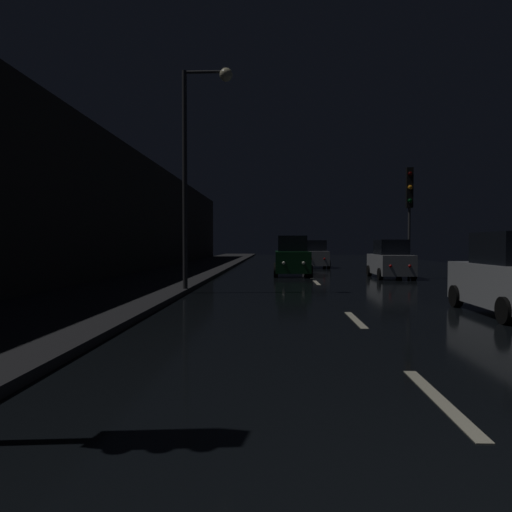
% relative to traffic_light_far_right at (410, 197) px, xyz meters
% --- Properties ---
extents(ground, '(26.22, 84.00, 0.02)m').
position_rel_traffic_light_far_right_xyz_m(ground, '(-4.61, 4.12, -3.87)').
color(ground, black).
extents(sidewalk_left, '(4.40, 84.00, 0.15)m').
position_rel_traffic_light_far_right_xyz_m(sidewalk_left, '(-11.52, 4.12, -3.79)').
color(sidewalk_left, '#28282B').
rests_on(sidewalk_left, ground).
extents(building_facade_left, '(0.80, 63.00, 6.62)m').
position_rel_traffic_light_far_right_xyz_m(building_facade_left, '(-14.12, 0.62, -0.55)').
color(building_facade_left, '#2D2B28').
rests_on(building_facade_left, ground).
extents(lane_centerline, '(0.16, 20.50, 0.01)m').
position_rel_traffic_light_far_right_xyz_m(lane_centerline, '(-4.61, -7.80, -3.86)').
color(lane_centerline, beige).
rests_on(lane_centerline, ground).
extents(traffic_light_far_right, '(0.35, 0.47, 5.27)m').
position_rel_traffic_light_far_right_xyz_m(traffic_light_far_right, '(0.00, 0.00, 0.00)').
color(traffic_light_far_right, '#38383A').
rests_on(traffic_light_far_right, ground).
extents(streetlamp_overhead, '(1.70, 0.44, 7.52)m').
position_rel_traffic_light_far_right_xyz_m(streetlamp_overhead, '(-8.97, -6.84, 1.09)').
color(streetlamp_overhead, '#2D2D30').
rests_on(streetlamp_overhead, ground).
extents(car_approaching_headlights, '(1.90, 4.12, 2.08)m').
position_rel_traffic_light_far_right_xyz_m(car_approaching_headlights, '(-5.50, 1.91, -2.91)').
color(car_approaching_headlights, '#0F3819').
rests_on(car_approaching_headlights, ground).
extents(car_parked_right_far, '(1.70, 3.69, 1.86)m').
position_rel_traffic_light_far_right_xyz_m(car_parked_right_far, '(-0.80, 0.33, -3.01)').
color(car_parked_right_far, '#A5A8AD').
rests_on(car_parked_right_far, ground).
extents(car_distant_taillights, '(1.73, 3.76, 1.89)m').
position_rel_traffic_light_far_right_xyz_m(car_distant_taillights, '(-3.60, 9.81, -3.00)').
color(car_distant_taillights, '#A5A8AD').
rests_on(car_distant_taillights, ground).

